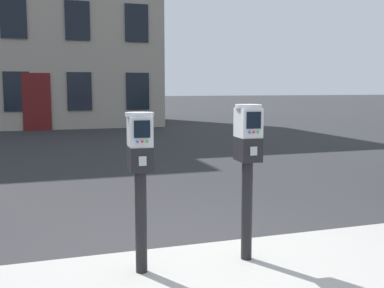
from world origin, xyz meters
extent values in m
plane|color=#28282B|center=(0.00, 0.00, 0.00)|extent=(160.00, 160.00, 0.00)
cylinder|color=black|center=(-0.64, -0.27, 0.54)|extent=(0.09, 0.09, 0.80)
cube|color=black|center=(-0.64, -0.27, 1.03)|extent=(0.18, 0.25, 0.19)
cube|color=#A5A8AD|center=(-0.65, -0.40, 1.03)|extent=(0.06, 0.02, 0.07)
cube|color=#B7BABF|center=(-0.64, -0.27, 1.24)|extent=(0.18, 0.24, 0.23)
cube|color=black|center=(-0.65, -0.39, 1.27)|extent=(0.12, 0.01, 0.13)
cylinder|color=blue|center=(-0.68, -0.39, 1.18)|extent=(0.02, 0.01, 0.02)
cylinder|color=red|center=(-0.65, -0.39, 1.18)|extent=(0.02, 0.01, 0.02)
cylinder|color=green|center=(-0.61, -0.39, 1.18)|extent=(0.02, 0.01, 0.02)
cylinder|color=#B7BABF|center=(-0.64, -0.27, 1.37)|extent=(0.23, 0.23, 0.03)
cylinder|color=black|center=(0.25, -0.27, 0.56)|extent=(0.09, 0.09, 0.83)
cube|color=black|center=(0.25, -0.27, 1.07)|extent=(0.18, 0.25, 0.19)
cube|color=#A5A8AD|center=(0.25, -0.40, 1.07)|extent=(0.06, 0.02, 0.07)
cube|color=#B7BABF|center=(0.25, -0.27, 1.29)|extent=(0.18, 0.24, 0.24)
cube|color=black|center=(0.25, -0.39, 1.31)|extent=(0.12, 0.01, 0.13)
cylinder|color=blue|center=(0.21, -0.39, 1.22)|extent=(0.02, 0.01, 0.02)
cylinder|color=red|center=(0.25, -0.39, 1.22)|extent=(0.02, 0.01, 0.02)
cylinder|color=green|center=(0.28, -0.39, 1.22)|extent=(0.02, 0.01, 0.02)
cylinder|color=#B7BABF|center=(0.25, -0.27, 1.42)|extent=(0.23, 0.23, 0.03)
cube|color=#9E9384|center=(0.01, 17.44, 5.19)|extent=(6.64, 6.55, 10.39)
cube|color=black|center=(-2.20, 14.13, 1.43)|extent=(0.90, 0.06, 1.43)
cube|color=black|center=(0.01, 14.13, 1.43)|extent=(0.90, 0.06, 1.43)
cube|color=black|center=(2.22, 14.13, 1.43)|extent=(0.90, 0.06, 1.43)
cube|color=black|center=(-2.20, 14.13, 4.03)|extent=(0.90, 0.06, 1.43)
cube|color=black|center=(0.01, 14.13, 4.03)|extent=(0.90, 0.06, 1.43)
cube|color=black|center=(2.22, 14.13, 4.03)|extent=(0.90, 0.06, 1.43)
cube|color=#591414|center=(-1.52, 14.13, 1.05)|extent=(1.00, 0.07, 2.10)
camera|label=1|loc=(-1.33, -3.66, 1.57)|focal=42.96mm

